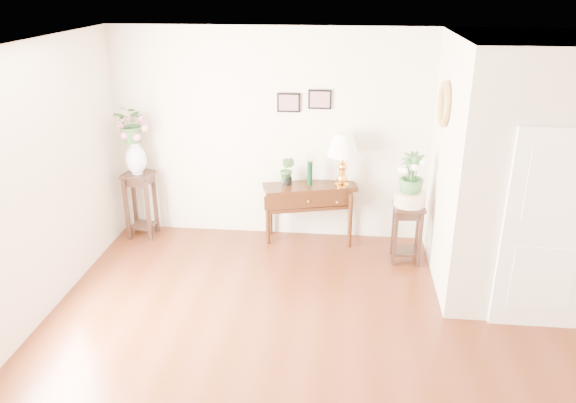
# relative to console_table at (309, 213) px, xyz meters

# --- Properties ---
(floor) EXTENTS (6.00, 5.50, 0.02)m
(floor) POSITION_rel_console_table_xyz_m (0.35, -2.52, -0.40)
(floor) COLOR #4F220F
(floor) RESTS_ON ground
(ceiling) EXTENTS (6.00, 5.50, 0.02)m
(ceiling) POSITION_rel_console_table_xyz_m (0.35, -2.52, 2.40)
(ceiling) COLOR white
(ceiling) RESTS_ON ground
(wall_back) EXTENTS (6.00, 0.02, 2.80)m
(wall_back) POSITION_rel_console_table_xyz_m (0.35, 0.23, 1.00)
(wall_back) COLOR silver
(wall_back) RESTS_ON ground
(wall_left) EXTENTS (0.02, 5.50, 2.80)m
(wall_left) POSITION_rel_console_table_xyz_m (-2.65, -2.52, 1.00)
(wall_left) COLOR silver
(wall_left) RESTS_ON ground
(partition) EXTENTS (1.80, 1.95, 2.80)m
(partition) POSITION_rel_console_table_xyz_m (2.45, -0.75, 1.00)
(partition) COLOR silver
(partition) RESTS_ON floor
(door) EXTENTS (0.90, 0.05, 2.10)m
(door) POSITION_rel_console_table_xyz_m (2.45, -1.75, 0.65)
(door) COLOR white
(door) RESTS_ON floor
(art_print_left) EXTENTS (0.30, 0.02, 0.25)m
(art_print_left) POSITION_rel_console_table_xyz_m (-0.30, 0.21, 1.45)
(art_print_left) COLOR black
(art_print_left) RESTS_ON wall_back
(art_print_right) EXTENTS (0.30, 0.02, 0.25)m
(art_print_right) POSITION_rel_console_table_xyz_m (0.10, 0.21, 1.50)
(art_print_right) COLOR black
(art_print_right) RESTS_ON wall_back
(wall_ornament) EXTENTS (0.07, 0.51, 0.51)m
(wall_ornament) POSITION_rel_console_table_xyz_m (1.51, -0.62, 1.65)
(wall_ornament) COLOR tan
(wall_ornament) RESTS_ON partition
(console_table) EXTENTS (1.28, 0.72, 0.81)m
(console_table) POSITION_rel_console_table_xyz_m (0.00, 0.00, 0.00)
(console_table) COLOR #381D0C
(console_table) RESTS_ON floor
(table_lamp) EXTENTS (0.46, 0.46, 0.72)m
(table_lamp) POSITION_rel_console_table_xyz_m (0.42, 0.00, 0.75)
(table_lamp) COLOR gold
(table_lamp) RESTS_ON console_table
(green_vase) EXTENTS (0.09, 0.09, 0.32)m
(green_vase) POSITION_rel_console_table_xyz_m (-0.00, 0.00, 0.57)
(green_vase) COLOR black
(green_vase) RESTS_ON console_table
(potted_plant) EXTENTS (0.25, 0.23, 0.37)m
(potted_plant) POSITION_rel_console_table_xyz_m (-0.30, 0.00, 0.59)
(potted_plant) COLOR #346532
(potted_plant) RESTS_ON console_table
(plant_stand_a) EXTENTS (0.41, 0.41, 0.92)m
(plant_stand_a) POSITION_rel_console_table_xyz_m (-2.30, -0.07, 0.05)
(plant_stand_a) COLOR black
(plant_stand_a) RESTS_ON floor
(porcelain_vase) EXTENTS (0.35, 0.35, 0.48)m
(porcelain_vase) POSITION_rel_console_table_xyz_m (-2.30, -0.07, 0.74)
(porcelain_vase) COLOR white
(porcelain_vase) RESTS_ON plant_stand_a
(lily_arrangement) EXTENTS (0.56, 0.53, 0.50)m
(lily_arrangement) POSITION_rel_console_table_xyz_m (-2.30, -0.07, 1.16)
(lily_arrangement) COLOR #346532
(lily_arrangement) RESTS_ON porcelain_vase
(plant_stand_b) EXTENTS (0.39, 0.39, 0.76)m
(plant_stand_b) POSITION_rel_console_table_xyz_m (1.25, -0.45, -0.02)
(plant_stand_b) COLOR black
(plant_stand_b) RESTS_ON floor
(ceramic_bowl) EXTENTS (0.50, 0.50, 0.17)m
(ceramic_bowl) POSITION_rel_console_table_xyz_m (1.25, -0.45, 0.44)
(ceramic_bowl) COLOR beige
(ceramic_bowl) RESTS_ON plant_stand_b
(narcissus) EXTENTS (0.32, 0.32, 0.54)m
(narcissus) POSITION_rel_console_table_xyz_m (1.25, -0.45, 0.75)
(narcissus) COLOR #346532
(narcissus) RESTS_ON ceramic_bowl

